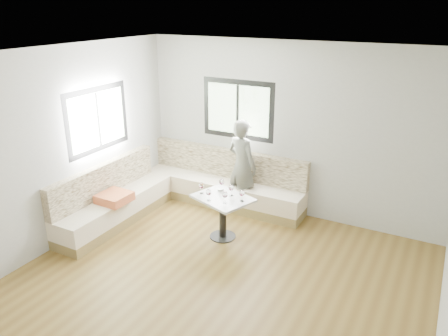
{
  "coord_description": "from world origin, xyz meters",
  "views": [
    {
      "loc": [
        2.26,
        -3.88,
        3.32
      ],
      "look_at": [
        -0.53,
        1.31,
        1.07
      ],
      "focal_mm": 35.0,
      "sensor_mm": 36.0,
      "label": 1
    }
  ],
  "objects": [
    {
      "name": "person",
      "position": [
        -0.67,
        2.2,
        0.79
      ],
      "size": [
        0.67,
        0.55,
        1.58
      ],
      "primitive_type": "imported",
      "rotation": [
        0.0,
        0.0,
        2.81
      ],
      "color": "#5B5B53",
      "rests_on": "ground"
    },
    {
      "name": "wine_glass_f",
      "position": [
        -0.64,
        1.44,
        0.78
      ],
      "size": [
        0.08,
        0.08,
        0.17
      ],
      "color": "white",
      "rests_on": "table"
    },
    {
      "name": "olive_ramekin",
      "position": [
        -0.63,
        1.4,
        0.68
      ],
      "size": [
        0.09,
        0.09,
        0.04
      ],
      "color": "white",
      "rests_on": "table"
    },
    {
      "name": "wine_glass_c",
      "position": [
        -0.38,
        1.06,
        0.78
      ],
      "size": [
        0.08,
        0.08,
        0.17
      ],
      "color": "white",
      "rests_on": "table"
    },
    {
      "name": "wine_glass_a",
      "position": [
        -0.83,
        1.18,
        0.78
      ],
      "size": [
        0.08,
        0.08,
        0.17
      ],
      "color": "white",
      "rests_on": "table"
    },
    {
      "name": "room",
      "position": [
        -0.08,
        0.08,
        1.41
      ],
      "size": [
        5.01,
        5.01,
        2.81
      ],
      "color": "brown",
      "rests_on": "ground"
    },
    {
      "name": "wine_glass_e",
      "position": [
        -0.19,
        1.22,
        0.78
      ],
      "size": [
        0.08,
        0.08,
        0.17
      ],
      "color": "white",
      "rests_on": "table"
    },
    {
      "name": "wine_glass_b",
      "position": [
        -0.62,
        1.02,
        0.78
      ],
      "size": [
        0.08,
        0.08,
        0.17
      ],
      "color": "white",
      "rests_on": "table"
    },
    {
      "name": "table",
      "position": [
        -0.49,
        1.21,
        0.49
      ],
      "size": [
        0.96,
        0.86,
        0.66
      ],
      "rotation": [
        0.0,
        0.0,
        -0.34
      ],
      "color": "black",
      "rests_on": "ground"
    },
    {
      "name": "banquette",
      "position": [
        -1.59,
        1.62,
        0.33
      ],
      "size": [
        2.9,
        2.8,
        0.95
      ],
      "color": "#987F4A",
      "rests_on": "ground"
    },
    {
      "name": "wine_glass_d",
      "position": [
        -0.41,
        1.31,
        0.78
      ],
      "size": [
        0.08,
        0.08,
        0.17
      ],
      "color": "white",
      "rests_on": "table"
    }
  ]
}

